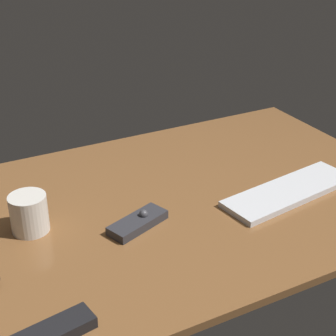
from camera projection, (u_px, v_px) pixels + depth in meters
The scene contains 5 objects.
desk at pixel (157, 207), 136.49cm from camera, with size 140.00×84.00×2.00cm, color brown.
keyboard at pixel (289, 191), 140.18cm from camera, with size 39.18×11.91×1.61cm, color silver.
media_remote at pixel (138, 222), 126.27cm from camera, with size 16.44×10.88×3.63cm.
tv_remote at pixel (50, 334), 94.17cm from camera, with size 16.48×5.34×2.38cm, color black.
coffee_mug at pixel (29, 213), 123.29cm from camera, with size 8.84×8.84×9.29cm, color silver.
Camera 1 is at (-51.53, -104.57, 72.77)cm, focal length 56.55 mm.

